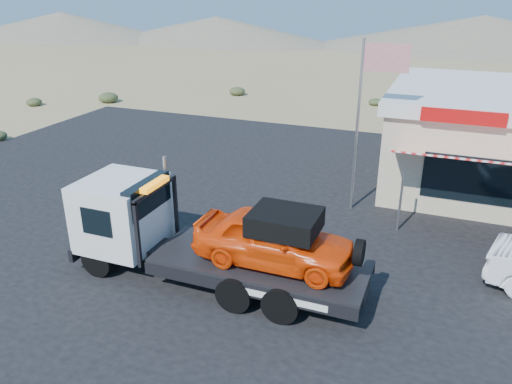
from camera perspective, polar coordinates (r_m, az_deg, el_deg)
ground at (r=16.28m, az=-9.06°, el=-5.46°), size 120.00×120.00×0.00m
asphalt_lot at (r=17.92m, az=1.32°, el=-2.41°), size 32.00×24.00×0.02m
tow_truck at (r=13.40m, az=-5.49°, el=-4.75°), size 8.03×2.38×2.69m
flagpole at (r=17.39m, az=12.42°, el=9.39°), size 1.55×0.10×6.00m
desert_scrub at (r=32.50m, az=-20.27°, el=8.24°), size 28.18×33.13×0.73m
distant_hills at (r=69.83m, az=7.45°, el=17.71°), size 126.00×48.00×4.20m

